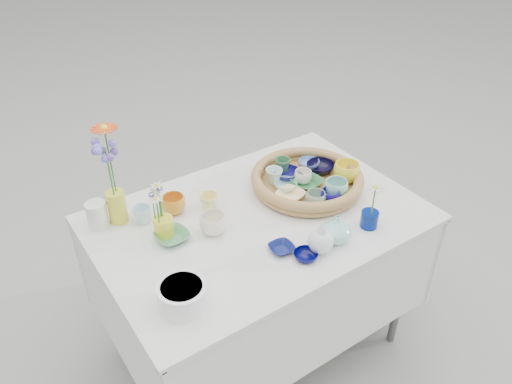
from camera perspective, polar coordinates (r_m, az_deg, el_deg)
ground at (r=2.50m, az=0.27°, el=-16.90°), size 80.00×80.00×0.00m
display_table at (r=2.50m, az=0.27°, el=-16.90°), size 1.26×0.86×0.77m
wicker_tray at (r=2.11m, az=5.83°, el=1.31°), size 0.47×0.47×0.08m
tray_ceramic_0 at (r=2.15m, az=3.53°, el=2.04°), size 0.12×0.12×0.04m
tray_ceramic_1 at (r=2.21m, az=7.36°, el=2.80°), size 0.13×0.13×0.04m
tray_ceramic_2 at (r=2.15m, az=10.30°, el=2.23°), size 0.12×0.12×0.09m
tray_ceramic_3 at (r=2.11m, az=5.83°, el=1.09°), size 0.14×0.14×0.03m
tray_ceramic_4 at (r=1.98m, az=6.84°, el=-0.83°), size 0.08×0.08×0.06m
tray_ceramic_5 at (r=2.08m, az=3.39°, el=0.78°), size 0.10×0.10×0.03m
tray_ceramic_6 at (r=2.11m, az=2.07°, el=1.84°), size 0.08×0.08×0.07m
tray_ceramic_7 at (r=2.12m, az=5.41°, el=1.75°), size 0.09×0.09×0.06m
tray_ceramic_8 at (r=2.24m, az=6.07°, el=3.25°), size 0.11×0.11×0.03m
tray_ceramic_9 at (r=2.01m, az=8.50°, el=-0.55°), size 0.09×0.09×0.06m
tray_ceramic_10 at (r=2.03m, az=3.95°, el=-0.36°), size 0.14×0.14×0.03m
tray_ceramic_11 at (r=2.04m, az=9.13°, el=0.35°), size 0.10×0.10×0.08m
tray_ceramic_12 at (r=2.19m, az=3.06°, el=3.07°), size 0.08×0.08×0.06m
loose_ceramic_0 at (r=1.99m, az=-9.40°, el=-1.42°), size 0.11×0.11×0.07m
loose_ceramic_1 at (r=1.99m, az=-5.38°, el=-1.16°), size 0.09×0.09×0.07m
loose_ceramic_2 at (r=1.87m, az=-9.56°, el=-5.06°), size 0.13×0.13×0.03m
loose_ceramic_3 at (r=1.87m, az=-4.93°, el=-3.67°), size 0.13×0.13×0.08m
loose_ceramic_4 at (r=1.80m, az=2.94°, el=-6.45°), size 0.09×0.09×0.02m
loose_ceramic_5 at (r=1.96m, az=-12.88°, el=-2.56°), size 0.09×0.09×0.07m
loose_ceramic_6 at (r=1.77m, az=5.71°, el=-7.25°), size 0.09×0.09×0.03m
fluted_bowl at (r=1.60m, az=-8.41°, el=-11.64°), size 0.17×0.17×0.08m
bud_vase_paleblue at (r=1.77m, az=7.47°, el=-4.99°), size 0.11×0.11×0.14m
bud_vase_seafoam at (r=1.84m, az=9.19°, el=-4.15°), size 0.13×0.13×0.11m
bud_vase_cobalt at (r=1.94m, az=12.83°, el=-3.05°), size 0.08×0.08×0.07m
single_daisy at (r=1.87m, az=13.27°, el=-1.09°), size 0.10×0.10×0.14m
tall_vase_yellow at (r=1.97m, az=-15.58°, el=-1.64°), size 0.08×0.08×0.13m
gerbera at (r=1.88m, az=-16.32°, el=3.45°), size 0.13×0.13×0.28m
hydrangea at (r=1.87m, az=-16.38°, el=2.10°), size 0.08×0.08×0.26m
white_pitcher at (r=1.98m, az=-17.70°, el=-2.50°), size 0.13×0.10×0.11m
daisy_cup at (r=1.88m, az=-10.48°, el=-3.95°), size 0.08×0.08×0.08m
daisy_posy at (r=1.81m, az=-10.96°, el=-1.11°), size 0.11×0.11×0.15m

